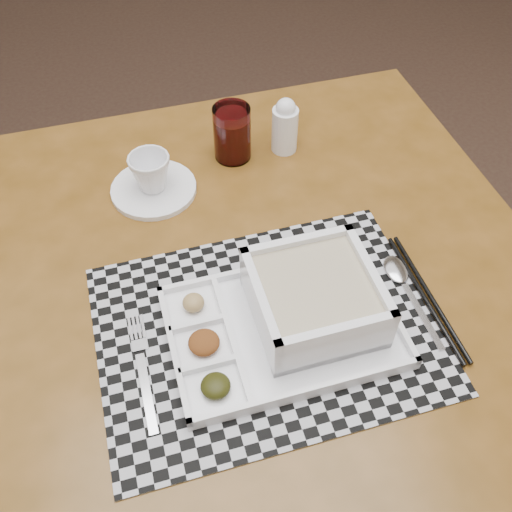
# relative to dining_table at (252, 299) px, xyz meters

# --- Properties ---
(floor) EXTENTS (5.00, 5.00, 0.00)m
(floor) POSITION_rel_dining_table_xyz_m (-0.36, 0.44, -0.63)
(floor) COLOR black
(floor) RESTS_ON ground
(dining_table) EXTENTS (1.01, 1.01, 0.70)m
(dining_table) POSITION_rel_dining_table_xyz_m (0.00, 0.00, 0.00)
(dining_table) COLOR #52340E
(dining_table) RESTS_ON ground
(placemat) EXTENTS (0.51, 0.40, 0.00)m
(placemat) POSITION_rel_dining_table_xyz_m (0.00, -0.11, 0.07)
(placemat) COLOR #B0B0B8
(placemat) RESTS_ON dining_table
(serving_tray) EXTENTS (0.34, 0.25, 0.09)m
(serving_tray) POSITION_rel_dining_table_xyz_m (0.05, -0.11, 0.11)
(serving_tray) COLOR white
(serving_tray) RESTS_ON placemat
(fork) EXTENTS (0.03, 0.19, 0.00)m
(fork) POSITION_rel_dining_table_xyz_m (-0.18, -0.14, 0.08)
(fork) COLOR silver
(fork) RESTS_ON placemat
(spoon) EXTENTS (0.04, 0.18, 0.01)m
(spoon) POSITION_rel_dining_table_xyz_m (0.22, -0.06, 0.08)
(spoon) COLOR silver
(spoon) RESTS_ON placemat
(chopsticks) EXTENTS (0.04, 0.24, 0.01)m
(chopsticks) POSITION_rel_dining_table_xyz_m (0.25, -0.10, 0.08)
(chopsticks) COLOR black
(chopsticks) RESTS_ON placemat
(saucer) EXTENTS (0.15, 0.15, 0.01)m
(saucer) POSITION_rel_dining_table_xyz_m (-0.14, 0.21, 0.08)
(saucer) COLOR white
(saucer) RESTS_ON dining_table
(cup) EXTENTS (0.07, 0.07, 0.07)m
(cup) POSITION_rel_dining_table_xyz_m (-0.14, 0.21, 0.11)
(cup) COLOR white
(cup) RESTS_ON saucer
(juice_glass) EXTENTS (0.07, 0.07, 0.10)m
(juice_glass) POSITION_rel_dining_table_xyz_m (0.02, 0.28, 0.12)
(juice_glass) COLOR white
(juice_glass) RESTS_ON dining_table
(creamer_bottle) EXTENTS (0.05, 0.05, 0.11)m
(creamer_bottle) POSITION_rel_dining_table_xyz_m (0.12, 0.28, 0.12)
(creamer_bottle) COLOR white
(creamer_bottle) RESTS_ON dining_table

